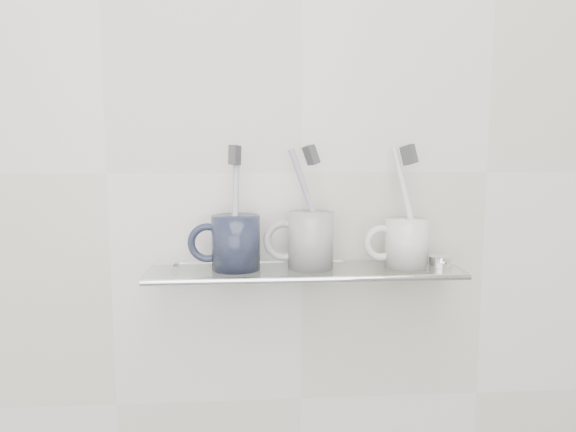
{
  "coord_description": "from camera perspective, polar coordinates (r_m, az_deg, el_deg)",
  "views": [
    {
      "loc": [
        -0.09,
        0.16,
        1.31
      ],
      "look_at": [
        -0.03,
        1.04,
        1.19
      ],
      "focal_mm": 35.0,
      "sensor_mm": 36.0,
      "label": 1
    }
  ],
  "objects": [
    {
      "name": "bristles_right",
      "position": [
        0.92,
        12.18,
        6.1
      ],
      "size": [
        0.03,
        0.03,
        0.04
      ],
      "primitive_type": "cube",
      "rotation": [
        -0.28,
        -0.06,
        0.63
      ],
      "color": "#3B3D3F",
      "rests_on": "toothbrush_right"
    },
    {
      "name": "mug_center_handle",
      "position": [
        0.89,
        -0.4,
        -2.51
      ],
      "size": [
        0.07,
        0.01,
        0.07
      ],
      "primitive_type": "torus",
      "rotation": [
        1.57,
        0.0,
        0.0
      ],
      "color": "white",
      "rests_on": "mug_center"
    },
    {
      "name": "toothbrush_center",
      "position": [
        0.89,
        2.33,
        1.06
      ],
      "size": [
        0.08,
        0.03,
        0.18
      ],
      "primitive_type": "cylinder",
      "rotation": [
        -0.09,
        -0.34,
        0.45
      ],
      "color": "#8789A9",
      "rests_on": "mug_center"
    },
    {
      "name": "bracket_left",
      "position": [
        0.95,
        -11.29,
        -5.7
      ],
      "size": [
        0.02,
        0.03,
        0.02
      ],
      "primitive_type": "cylinder",
      "rotation": [
        1.57,
        0.0,
        0.0
      ],
      "color": "silver",
      "rests_on": "wall_back"
    },
    {
      "name": "toothbrush_right",
      "position": [
        0.92,
        12.04,
        1.12
      ],
      "size": [
        0.05,
        0.05,
        0.19
      ],
      "primitive_type": "cylinder",
      "rotation": [
        -0.28,
        -0.06,
        0.63
      ],
      "color": "white",
      "rests_on": "mug_right"
    },
    {
      "name": "shelf_rail",
      "position": [
        0.85,
        2.11,
        -6.49
      ],
      "size": [
        0.5,
        0.01,
        0.01
      ],
      "primitive_type": "cylinder",
      "rotation": [
        0.0,
        1.57,
        0.0
      ],
      "color": "silver",
      "rests_on": "shelf_glass"
    },
    {
      "name": "bristles_center",
      "position": [
        0.88,
        2.36,
        6.22
      ],
      "size": [
        0.03,
        0.03,
        0.03
      ],
      "primitive_type": "cube",
      "rotation": [
        -0.09,
        -0.34,
        0.45
      ],
      "color": "#3B3D3F",
      "rests_on": "toothbrush_center"
    },
    {
      "name": "chrome_cap",
      "position": [
        0.95,
        15.25,
        -4.42
      ],
      "size": [
        0.04,
        0.04,
        0.02
      ],
      "primitive_type": "cylinder",
      "color": "silver",
      "rests_on": "shelf_glass"
    },
    {
      "name": "mug_left_handle",
      "position": [
        0.9,
        -8.17,
        -2.72
      ],
      "size": [
        0.06,
        0.01,
        0.06
      ],
      "primitive_type": "torus",
      "rotation": [
        1.57,
        0.0,
        0.0
      ],
      "color": "black",
      "rests_on": "mug_left"
    },
    {
      "name": "mug_left",
      "position": [
        0.89,
        -5.32,
        -2.7
      ],
      "size": [
        0.1,
        0.1,
        0.09
      ],
      "primitive_type": "cylinder",
      "rotation": [
        0.0,
        0.0,
        -0.4
      ],
      "color": "black",
      "rests_on": "shelf_glass"
    },
    {
      "name": "mug_center",
      "position": [
        0.9,
        2.31,
        -2.47
      ],
      "size": [
        0.08,
        0.08,
        0.09
      ],
      "primitive_type": "cylinder",
      "rotation": [
        0.0,
        0.0,
        0.13
      ],
      "color": "white",
      "rests_on": "shelf_glass"
    },
    {
      "name": "bracket_right",
      "position": [
        0.99,
        13.63,
        -5.24
      ],
      "size": [
        0.02,
        0.03,
        0.02
      ],
      "primitive_type": "cylinder",
      "rotation": [
        1.57,
        0.0,
        0.0
      ],
      "color": "silver",
      "rests_on": "wall_back"
    },
    {
      "name": "mug_right",
      "position": [
        0.93,
        11.93,
        -2.67
      ],
      "size": [
        0.08,
        0.08,
        0.08
      ],
      "primitive_type": "cylinder",
      "rotation": [
        0.0,
        0.0,
        0.13
      ],
      "color": "white",
      "rests_on": "shelf_glass"
    },
    {
      "name": "bristles_left",
      "position": [
        0.88,
        -5.43,
        6.18
      ],
      "size": [
        0.02,
        0.03,
        0.03
      ],
      "primitive_type": "cube",
      "rotation": [
        -0.09,
        -0.01,
        -0.42
      ],
      "color": "#3B3D3F",
      "rests_on": "toothbrush_left"
    },
    {
      "name": "shelf_glass",
      "position": [
        0.9,
        1.72,
        -5.61
      ],
      "size": [
        0.5,
        0.12,
        0.01
      ],
      "primitive_type": "cube",
      "color": "silver",
      "rests_on": "wall_back"
    },
    {
      "name": "toothbrush_left",
      "position": [
        0.88,
        -5.36,
        0.99
      ],
      "size": [
        0.02,
        0.03,
        0.19
      ],
      "primitive_type": "cylinder",
      "rotation": [
        -0.09,
        -0.01,
        -0.42
      ],
      "color": "#A6ABBB",
      "rests_on": "mug_left"
    },
    {
      "name": "wall_back",
      "position": [
        0.94,
        1.37,
        4.43
      ],
      "size": [
        2.5,
        0.0,
        2.5
      ],
      "primitive_type": "plane",
      "rotation": [
        1.57,
        0.0,
        0.0
      ],
      "color": "silver",
      "rests_on": "ground"
    },
    {
      "name": "mug_right_handle",
      "position": [
        0.92,
        9.49,
        -2.73
      ],
      "size": [
        0.06,
        0.01,
        0.06
      ],
      "primitive_type": "torus",
      "rotation": [
        1.57,
        0.0,
        0.0
      ],
      "color": "white",
      "rests_on": "mug_right"
    }
  ]
}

